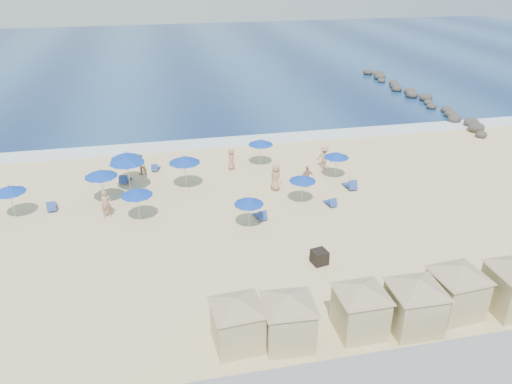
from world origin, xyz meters
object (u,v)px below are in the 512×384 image
trash_bin (319,257)px  umbrella_3 (137,192)px  umbrella_1 (101,173)px  beachgoer_5 (276,177)px  umbrella_8 (261,142)px  beachgoer_3 (324,158)px  cabana_0 (237,315)px  cabana_2 (361,302)px  cabana_3 (416,298)px  umbrella_5 (184,159)px  umbrella_7 (303,178)px  umbrella_4 (127,159)px  umbrella_6 (249,201)px  cabana_4 (458,283)px  umbrella_2 (126,156)px  umbrella_9 (337,155)px  beachgoer_2 (307,177)px  rock_jetty (417,96)px  beachgoer_1 (141,164)px  beachgoer_4 (231,159)px  beachgoer_0 (106,204)px  umbrella_0 (9,189)px  cabana_1 (289,312)px

trash_bin → umbrella_3: bearing=131.8°
umbrella_1 → beachgoer_5: 11.69m
umbrella_8 → beachgoer_3: bearing=-20.2°
cabana_0 → cabana_2: cabana_2 is taller
cabana_0 → cabana_3: cabana_3 is taller
umbrella_5 → trash_bin: bearing=-60.6°
umbrella_5 → umbrella_7: umbrella_5 is taller
umbrella_4 → umbrella_5: size_ratio=1.09×
trash_bin → cabana_2: size_ratio=0.18×
umbrella_6 → umbrella_8: size_ratio=0.93×
cabana_4 → umbrella_8: bearing=104.3°
umbrella_2 → umbrella_4: bearing=-85.8°
cabana_2 → umbrella_3: bearing=127.5°
cabana_0 → umbrella_5: (-0.81, 16.06, 0.65)m
trash_bin → cabana_2: bearing=-102.1°
umbrella_1 → umbrella_9: (16.43, 0.55, -0.30)m
cabana_3 → beachgoer_5: cabana_3 is taller
cabana_3 → umbrella_5: bearing=117.2°
cabana_0 → cabana_2: size_ratio=0.98×
umbrella_9 → beachgoer_5: umbrella_9 is taller
cabana_4 → umbrella_5: 19.47m
umbrella_9 → beachgoer_3: 2.05m
umbrella_8 → beachgoer_2: size_ratio=1.38×
trash_bin → rock_jetty: bearing=41.6°
beachgoer_1 → beachgoer_4: 6.78m
umbrella_7 → beachgoer_2: (1.05, 2.24, -0.98)m
rock_jetty → cabana_4: cabana_4 is taller
umbrella_3 → umbrella_9: size_ratio=1.07×
cabana_2 → beachgoer_0: bearing=130.9°
umbrella_3 → umbrella_4: umbrella_4 is taller
cabana_2 → umbrella_0: size_ratio=1.93×
beachgoer_5 → umbrella_5: bearing=42.2°
umbrella_4 → umbrella_5: umbrella_4 is taller
trash_bin → beachgoer_1: (-9.23, 14.18, 0.40)m
cabana_4 → umbrella_4: (-14.78, 16.45, 0.76)m
umbrella_3 → umbrella_7: 10.57m
umbrella_6 → umbrella_7: 4.79m
trash_bin → beachgoer_0: beachgoer_0 is taller
trash_bin → beachgoer_4: (-2.47, 13.63, 0.44)m
umbrella_9 → beachgoer_2: 2.95m
cabana_3 → beachgoer_2: cabana_3 is taller
umbrella_8 → beachgoer_0: bearing=-151.2°
cabana_4 → umbrella_0: 25.96m
beachgoer_0 → umbrella_5: bearing=11.2°
rock_jetty → umbrella_0: size_ratio=11.83×
rock_jetty → umbrella_3: 37.86m
cabana_1 → beachgoer_3: (7.74, 17.66, -0.66)m
cabana_4 → umbrella_7: (-3.60, 12.20, 0.16)m
umbrella_0 → umbrella_9: umbrella_0 is taller
umbrella_1 → umbrella_4: bearing=41.1°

